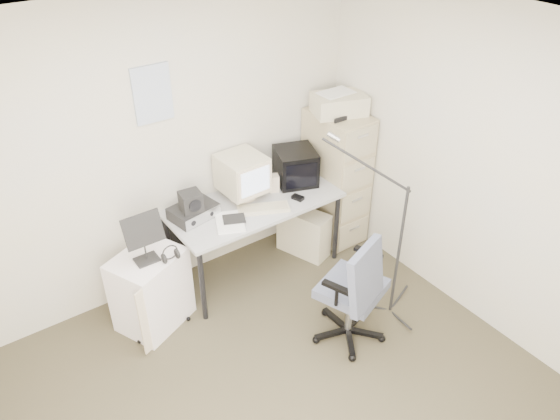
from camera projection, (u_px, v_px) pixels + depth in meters
floor at (294, 410)px, 3.81m from camera, size 3.60×3.60×0.01m
ceiling at (303, 55)px, 2.43m from camera, size 3.60×3.60×0.01m
wall_back at (162, 153)px, 4.34m from camera, size 3.60×0.02×2.50m
wall_right at (494, 180)px, 3.99m from camera, size 0.02×3.60×2.50m
wall_calendar at (152, 94)px, 4.05m from camera, size 0.30×0.02×0.44m
filing_cabinet at (336, 177)px, 5.22m from camera, size 0.40×0.60×1.30m
printer at (339, 104)px, 4.82m from camera, size 0.53×0.44×0.18m
desk at (255, 236)px, 4.90m from camera, size 1.50×0.70×0.73m
crt_monitor at (242, 177)px, 4.67m from camera, size 0.37×0.39×0.39m
crt_tv at (296, 166)px, 4.91m from camera, size 0.45×0.46×0.31m
desk_speaker at (274, 183)px, 4.82m from camera, size 0.11×0.11×0.15m
keyboard at (263, 209)px, 4.59m from camera, size 0.46×0.32×0.02m
mouse at (298, 198)px, 4.73m from camera, size 0.09×0.12×0.03m
radio_receiver at (193, 211)px, 4.48m from camera, size 0.41×0.32×0.10m
radio_speaker at (191, 201)px, 4.36m from camera, size 0.18×0.17×0.16m
papers at (230, 222)px, 4.43m from camera, size 0.32×0.36×0.02m
pc_tower at (304, 232)px, 5.19m from camera, size 0.36×0.53×0.45m
office_chair at (352, 286)px, 4.12m from camera, size 0.75×0.75×1.02m
side_cart at (151, 290)px, 4.35m from camera, size 0.66×0.61×0.66m
music_stand at (143, 238)px, 4.02m from camera, size 0.30×0.17×0.43m
headphones at (170, 255)px, 4.12m from camera, size 0.16×0.16×0.03m
mic_stand at (402, 234)px, 4.20m from camera, size 0.03×0.03×1.59m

